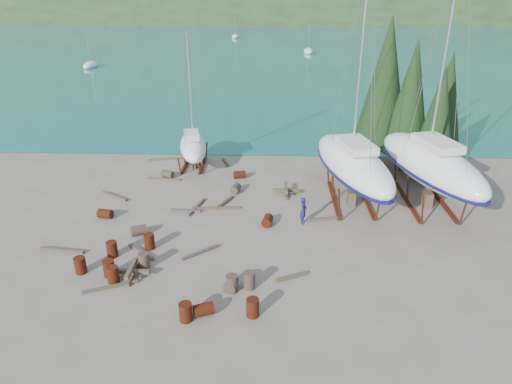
{
  "coord_description": "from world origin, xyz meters",
  "views": [
    {
      "loc": [
        2.22,
        -21.92,
        13.38
      ],
      "look_at": [
        1.36,
        3.0,
        2.03
      ],
      "focal_mm": 32.0,
      "sensor_mm": 36.0,
      "label": 1
    }
  ],
  "objects_px": {
    "small_sailboat_shore": "(193,146)",
    "worker": "(304,210)",
    "large_sailboat_near": "(353,163)",
    "large_sailboat_far": "(430,163)"
  },
  "relations": [
    {
      "from": "small_sailboat_shore",
      "to": "large_sailboat_near",
      "type": "bearing_deg",
      "value": -39.39
    },
    {
      "from": "large_sailboat_far",
      "to": "small_sailboat_shore",
      "type": "height_order",
      "value": "large_sailboat_far"
    },
    {
      "from": "small_sailboat_shore",
      "to": "worker",
      "type": "distance_m",
      "value": 12.49
    },
    {
      "from": "large_sailboat_near",
      "to": "large_sailboat_far",
      "type": "relative_size",
      "value": 0.96
    },
    {
      "from": "worker",
      "to": "large_sailboat_far",
      "type": "bearing_deg",
      "value": -57.35
    },
    {
      "from": "large_sailboat_near",
      "to": "worker",
      "type": "relative_size",
      "value": 9.74
    },
    {
      "from": "large_sailboat_far",
      "to": "worker",
      "type": "bearing_deg",
      "value": -174.24
    },
    {
      "from": "large_sailboat_far",
      "to": "large_sailboat_near",
      "type": "bearing_deg",
      "value": 163.1
    },
    {
      "from": "large_sailboat_near",
      "to": "large_sailboat_far",
      "type": "distance_m",
      "value": 4.97
    },
    {
      "from": "worker",
      "to": "large_sailboat_near",
      "type": "bearing_deg",
      "value": -33.41
    }
  ]
}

